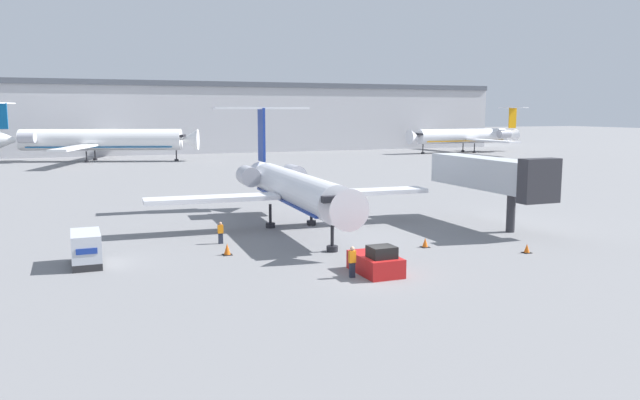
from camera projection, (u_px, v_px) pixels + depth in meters
The scene contains 13 objects.
ground_plane at pixel (377, 277), 36.80m from camera, with size 600.00×600.00×0.00m, color slate.
terminal_building at pixel (145, 117), 146.01m from camera, with size 180.00×16.80×16.60m.
airplane_main at pixel (293, 187), 52.10m from camera, with size 24.29×24.82×10.12m.
pushback_tug at pixel (376, 262), 37.55m from camera, with size 2.16×3.81×1.84m.
luggage_cart at pixel (86, 249), 39.42m from camera, with size 1.76×3.71×2.15m.
worker_near_tug at pixel (352, 261), 36.56m from camera, with size 0.40×0.26×1.87m.
worker_by_wing at pixel (221, 232), 45.98m from camera, with size 0.40×0.24×1.64m.
traffic_cone_left at pixel (227, 249), 42.41m from camera, with size 0.63×0.63×0.81m.
traffic_cone_right at pixel (425, 243), 44.82m from camera, with size 0.57×0.57×0.69m.
traffic_cone_mid at pixel (527, 249), 43.03m from camera, with size 0.55×0.55×0.65m.
airplane_parked_far_left at pixel (466, 136), 148.40m from camera, with size 30.70×33.81×10.74m.
airplane_parked_far_right at pixel (97, 140), 121.65m from camera, with size 38.43×38.48×11.42m.
jet_bridge at pixel (491, 174), 52.51m from camera, with size 3.20×13.71×6.19m.
Camera 1 is at (-16.38, -32.00, 9.69)m, focal length 35.00 mm.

